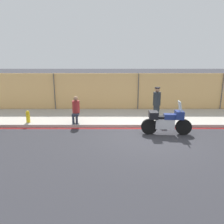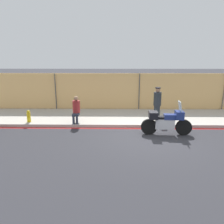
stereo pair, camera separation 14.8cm
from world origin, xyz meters
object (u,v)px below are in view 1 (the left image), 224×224
Objects in this scene: person_seated_on_curb at (76,108)px; fire_hydrant at (28,117)px; motorcycle at (166,121)px; officer_standing at (157,103)px.

person_seated_on_curb reaches higher than fire_hydrant.
officer_standing is (-0.01, 2.10, 0.38)m from motorcycle.
motorcycle is 3.65× the size of fire_hydrant.
person_seated_on_curb is (-4.08, -0.74, -0.12)m from officer_standing.
person_seated_on_curb is 2.39m from fire_hydrant.
officer_standing reaches higher than motorcycle.
motorcycle is at bearing -11.65° from fire_hydrant.
fire_hydrant is at bearing 170.68° from motorcycle.
motorcycle is 4.31m from person_seated_on_curb.
fire_hydrant is at bearing -173.13° from officer_standing.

